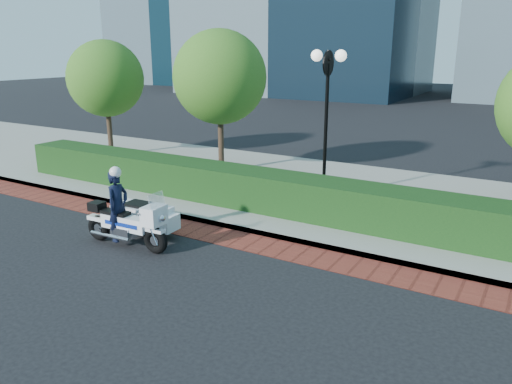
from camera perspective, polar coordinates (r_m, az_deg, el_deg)
The scene contains 8 objects.
ground at distance 11.05m, azimuth -8.14°, elevation -7.51°, with size 120.00×120.00×0.00m, color black.
brick_strip at distance 12.15m, azimuth -3.72°, elevation -5.10°, with size 60.00×1.00×0.01m, color maroon.
sidewalk at distance 15.85m, azimuth 5.49°, elevation 0.23°, with size 60.00×8.00×0.15m, color gray.
hedge_main at distance 13.63m, azimuth 1.21°, elevation 0.18°, with size 18.00×1.20×1.00m, color black.
lamppost at distance 14.18m, azimuth 8.10°, elevation 10.16°, with size 1.02×0.70×4.21m.
tree_a at distance 21.09m, azimuth -16.83°, elevation 12.29°, with size 3.00×3.00×4.58m.
tree_b at distance 17.46m, azimuth -4.17°, elevation 12.94°, with size 3.20×3.20×4.89m.
police_motorcycle at distance 12.00m, azimuth -14.00°, elevation -2.61°, with size 2.32×1.63×1.87m.
Camera 1 is at (6.45, -7.81, 4.41)m, focal length 35.00 mm.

